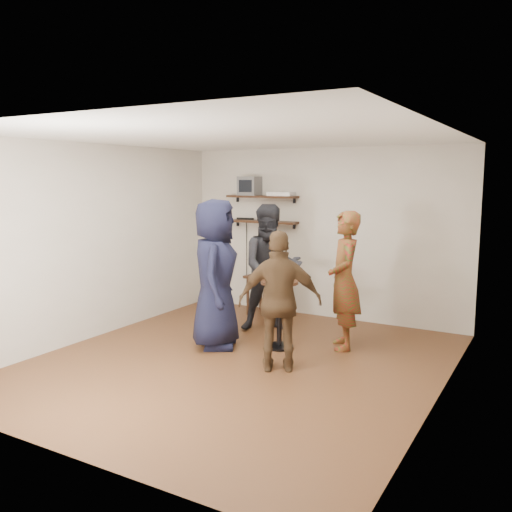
{
  "coord_description": "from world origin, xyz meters",
  "views": [
    {
      "loc": [
        3.2,
        -5.21,
        2.15
      ],
      "look_at": [
        0.01,
        0.4,
        1.21
      ],
      "focal_mm": 38.0,
      "sensor_mm": 36.0,
      "label": 1
    }
  ],
  "objects_px": {
    "radio": "(265,218)",
    "side_table": "(266,281)",
    "crt_monitor": "(250,186)",
    "person_dark": "(271,268)",
    "person_navy": "(215,274)",
    "person_plaid": "(344,280)",
    "person_brown": "(280,301)",
    "drinks_table": "(279,305)",
    "dvd_deck": "(281,194)"
  },
  "relations": [
    {
      "from": "dvd_deck",
      "to": "side_table",
      "type": "xyz_separation_m",
      "value": [
        -0.18,
        -0.18,
        -1.38
      ]
    },
    {
      "from": "person_brown",
      "to": "person_navy",
      "type": "bearing_deg",
      "value": -45.83
    },
    {
      "from": "side_table",
      "to": "person_plaid",
      "type": "relative_size",
      "value": 0.36
    },
    {
      "from": "side_table",
      "to": "drinks_table",
      "type": "xyz_separation_m",
      "value": [
        0.99,
        -1.46,
        0.04
      ]
    },
    {
      "from": "side_table",
      "to": "person_brown",
      "type": "xyz_separation_m",
      "value": [
        1.37,
        -2.18,
        0.27
      ]
    },
    {
      "from": "drinks_table",
      "to": "person_navy",
      "type": "height_order",
      "value": "person_navy"
    },
    {
      "from": "dvd_deck",
      "to": "person_dark",
      "type": "height_order",
      "value": "dvd_deck"
    },
    {
      "from": "side_table",
      "to": "drinks_table",
      "type": "bearing_deg",
      "value": -55.78
    },
    {
      "from": "person_plaid",
      "to": "person_dark",
      "type": "relative_size",
      "value": 0.98
    },
    {
      "from": "dvd_deck",
      "to": "person_brown",
      "type": "relative_size",
      "value": 0.25
    },
    {
      "from": "radio",
      "to": "side_table",
      "type": "relative_size",
      "value": 0.35
    },
    {
      "from": "person_brown",
      "to": "crt_monitor",
      "type": "bearing_deg",
      "value": -80.84
    },
    {
      "from": "dvd_deck",
      "to": "drinks_table",
      "type": "distance_m",
      "value": 2.26
    },
    {
      "from": "crt_monitor",
      "to": "person_navy",
      "type": "xyz_separation_m",
      "value": [
        0.65,
        -1.99,
        -1.07
      ]
    },
    {
      "from": "crt_monitor",
      "to": "radio",
      "type": "height_order",
      "value": "crt_monitor"
    },
    {
      "from": "drinks_table",
      "to": "person_brown",
      "type": "distance_m",
      "value": 0.85
    },
    {
      "from": "person_plaid",
      "to": "dvd_deck",
      "type": "bearing_deg",
      "value": -158.29
    },
    {
      "from": "crt_monitor",
      "to": "person_dark",
      "type": "xyz_separation_m",
      "value": [
        0.91,
        -0.97,
        -1.12
      ]
    },
    {
      "from": "side_table",
      "to": "person_brown",
      "type": "relative_size",
      "value": 0.39
    },
    {
      "from": "side_table",
      "to": "person_dark",
      "type": "xyz_separation_m",
      "value": [
        0.52,
        -0.79,
        0.38
      ]
    },
    {
      "from": "dvd_deck",
      "to": "person_dark",
      "type": "xyz_separation_m",
      "value": [
        0.34,
        -0.97,
        -1.0
      ]
    },
    {
      "from": "person_dark",
      "to": "person_brown",
      "type": "xyz_separation_m",
      "value": [
        0.85,
        -1.38,
        -0.1
      ]
    },
    {
      "from": "radio",
      "to": "person_navy",
      "type": "xyz_separation_m",
      "value": [
        0.38,
        -1.99,
        -0.57
      ]
    },
    {
      "from": "person_dark",
      "to": "person_navy",
      "type": "xyz_separation_m",
      "value": [
        -0.26,
        -1.02,
        0.05
      ]
    },
    {
      "from": "person_navy",
      "to": "radio",
      "type": "bearing_deg",
      "value": -15.17
    },
    {
      "from": "drinks_table",
      "to": "side_table",
      "type": "bearing_deg",
      "value": 124.22
    },
    {
      "from": "radio",
      "to": "crt_monitor",
      "type": "bearing_deg",
      "value": 180.0
    },
    {
      "from": "person_navy",
      "to": "side_table",
      "type": "bearing_deg",
      "value": -17.7
    },
    {
      "from": "crt_monitor",
      "to": "radio",
      "type": "relative_size",
      "value": 1.45
    },
    {
      "from": "person_navy",
      "to": "person_brown",
      "type": "relative_size",
      "value": 1.2
    },
    {
      "from": "radio",
      "to": "drinks_table",
      "type": "height_order",
      "value": "radio"
    },
    {
      "from": "crt_monitor",
      "to": "side_table",
      "type": "distance_m",
      "value": 1.56
    },
    {
      "from": "radio",
      "to": "person_dark",
      "type": "height_order",
      "value": "person_dark"
    },
    {
      "from": "crt_monitor",
      "to": "person_dark",
      "type": "height_order",
      "value": "crt_monitor"
    },
    {
      "from": "dvd_deck",
      "to": "person_dark",
      "type": "relative_size",
      "value": 0.22
    },
    {
      "from": "person_brown",
      "to": "radio",
      "type": "bearing_deg",
      "value": -85.33
    },
    {
      "from": "side_table",
      "to": "dvd_deck",
      "type": "bearing_deg",
      "value": 44.56
    },
    {
      "from": "person_plaid",
      "to": "radio",
      "type": "bearing_deg",
      "value": -153.47
    },
    {
      "from": "radio",
      "to": "person_navy",
      "type": "bearing_deg",
      "value": -79.3
    },
    {
      "from": "crt_monitor",
      "to": "person_dark",
      "type": "bearing_deg",
      "value": -46.9
    },
    {
      "from": "person_plaid",
      "to": "person_navy",
      "type": "bearing_deg",
      "value": -91.69
    },
    {
      "from": "radio",
      "to": "person_brown",
      "type": "bearing_deg",
      "value": -57.79
    },
    {
      "from": "person_navy",
      "to": "person_brown",
      "type": "distance_m",
      "value": 1.18
    },
    {
      "from": "crt_monitor",
      "to": "person_dark",
      "type": "relative_size",
      "value": 0.18
    },
    {
      "from": "drinks_table",
      "to": "person_dark",
      "type": "height_order",
      "value": "person_dark"
    },
    {
      "from": "crt_monitor",
      "to": "drinks_table",
      "type": "relative_size",
      "value": 0.37
    },
    {
      "from": "radio",
      "to": "person_brown",
      "type": "distance_m",
      "value": 2.87
    },
    {
      "from": "side_table",
      "to": "person_brown",
      "type": "height_order",
      "value": "person_brown"
    },
    {
      "from": "side_table",
      "to": "person_plaid",
      "type": "height_order",
      "value": "person_plaid"
    },
    {
      "from": "dvd_deck",
      "to": "side_table",
      "type": "bearing_deg",
      "value": -135.44
    }
  ]
}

